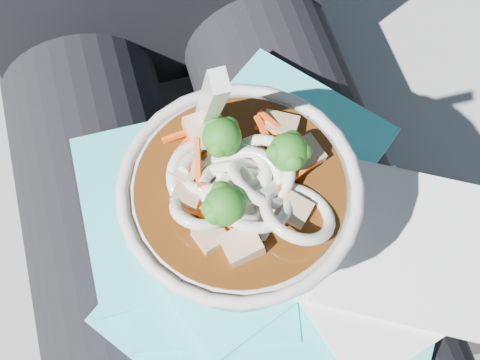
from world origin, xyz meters
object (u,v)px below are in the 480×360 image
object	(u,v)px
lap	(226,256)
udon_bowl	(240,207)
person_body	(200,163)
plastic_bag	(250,248)
stone_ledge	(203,237)

from	to	relation	value
lap	udon_bowl	world-z (taller)	udon_bowl
person_body	plastic_bag	bearing A→B (deg)	-83.63
stone_ledge	plastic_bag	world-z (taller)	plastic_bag
person_body	plastic_bag	size ratio (longest dim) A/B	2.61
lap	plastic_bag	world-z (taller)	plastic_bag
stone_ledge	plastic_bag	distance (m)	0.45
person_body	plastic_bag	distance (m)	0.14
stone_ledge	lap	size ratio (longest dim) A/B	2.08
udon_bowl	person_body	bearing A→B (deg)	93.73
plastic_bag	lap	bearing A→B (deg)	113.79
lap	person_body	bearing A→B (deg)	90.00
lap	plastic_bag	bearing A→B (deg)	-66.21
stone_ledge	plastic_bag	xyz separation A→B (m)	(0.01, -0.18, 0.41)
udon_bowl	plastic_bag	bearing A→B (deg)	-51.24
person_body	plastic_bag	xyz separation A→B (m)	(0.01, -0.12, 0.07)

